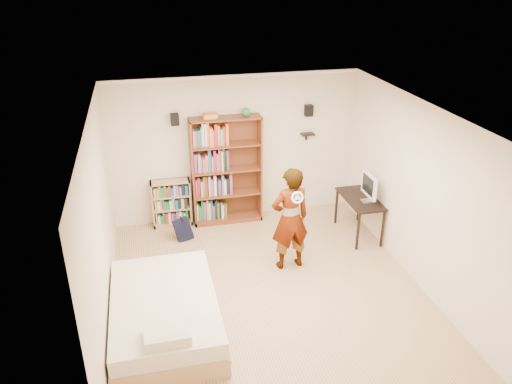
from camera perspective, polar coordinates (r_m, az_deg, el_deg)
ground at (r=7.58m, az=1.42°, el=-11.12°), size 4.50×5.00×0.01m
room_shell at (r=6.69m, az=1.58°, el=1.14°), size 4.52×5.02×2.71m
crown_molding at (r=6.38m, az=1.68°, el=8.62°), size 4.50×5.00×0.06m
speaker_left at (r=8.69m, az=-9.26°, el=8.20°), size 0.14×0.12×0.20m
speaker_right at (r=9.15m, az=6.05°, el=9.25°), size 0.14×0.12×0.20m
wall_shelf at (r=9.29m, az=5.91°, el=6.60°), size 0.25×0.16×0.02m
tall_bookshelf at (r=9.04m, az=-3.39°, el=2.42°), size 1.26×0.37×2.00m
low_bookshelf at (r=9.22m, az=-9.64°, el=-1.26°), size 0.70×0.26×0.88m
computer_desk at (r=9.00m, az=11.65°, el=-2.73°), size 0.52×1.05×0.72m
imac at (r=8.64m, az=12.66°, el=0.44°), size 0.13×0.50×0.50m
daybed at (r=6.82m, az=-10.41°, el=-13.04°), size 1.38×2.12×0.62m
person at (r=7.70m, az=3.91°, el=-3.09°), size 0.66×0.47×1.69m
wii_wheel at (r=7.20m, az=4.75°, el=-0.64°), size 0.19×0.07×0.19m
navy_bag at (r=8.80m, az=-8.34°, el=-4.24°), size 0.34×0.26×0.41m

